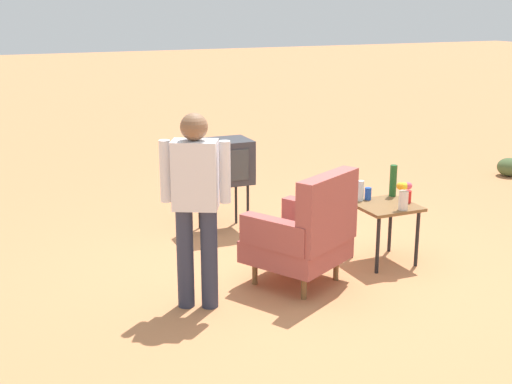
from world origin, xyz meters
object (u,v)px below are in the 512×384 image
at_px(bottle_wine_green, 393,181).
at_px(flower_vase, 404,194).
at_px(soda_can_blue, 368,194).
at_px(person_standing, 196,199).
at_px(armchair, 306,233).
at_px(soda_can_red, 408,197).
at_px(tv_on_stand, 223,162).
at_px(side_table, 385,213).
at_px(bottle_short_clear, 361,191).

bearing_deg(bottle_wine_green, flower_vase, 67.24).
relative_size(soda_can_blue, flower_vase, 0.46).
xyz_separation_m(person_standing, flower_vase, (-2.06, -0.02, -0.20)).
bearing_deg(soda_can_blue, armchair, 24.21).
bearing_deg(soda_can_red, armchair, 7.40).
height_order(armchair, soda_can_red, armchair).
height_order(armchair, tv_on_stand, armchair).
xyz_separation_m(tv_on_stand, soda_can_red, (-1.31, 1.57, -0.13)).
height_order(person_standing, soda_can_blue, person_standing).
distance_m(side_table, soda_can_red, 0.27).
relative_size(bottle_short_clear, bottle_wine_green, 0.62).
bearing_deg(flower_vase, soda_can_red, -136.08).
bearing_deg(soda_can_red, bottle_wine_green, -91.09).
bearing_deg(flower_vase, tv_on_stand, -56.96).
distance_m(soda_can_red, bottle_wine_green, 0.28).
xyz_separation_m(armchair, soda_can_red, (-1.20, -0.16, 0.15)).
distance_m(person_standing, soda_can_blue, 2.01).
bearing_deg(bottle_wine_green, bottle_short_clear, 0.91).
relative_size(person_standing, bottle_short_clear, 8.20).
height_order(side_table, tv_on_stand, tv_on_stand).
distance_m(armchair, person_standing, 1.12).
bearing_deg(flower_vase, side_table, -76.85).
bearing_deg(flower_vase, bottle_short_clear, -64.68).
height_order(person_standing, bottle_short_clear, person_standing).
bearing_deg(soda_can_blue, flower_vase, 105.45).
bearing_deg(soda_can_red, flower_vase, 43.92).
bearing_deg(bottle_short_clear, soda_can_red, 145.86).
height_order(armchair, bottle_wine_green, armchair).
distance_m(tv_on_stand, soda_can_red, 2.05).
bearing_deg(person_standing, armchair, -177.93).
bearing_deg(armchair, side_table, -168.69).
bearing_deg(soda_can_red, tv_on_stand, -50.21).
bearing_deg(tv_on_stand, person_standing, 62.42).
xyz_separation_m(person_standing, bottle_short_clear, (-1.86, -0.45, -0.25)).
relative_size(person_standing, soda_can_red, 13.44).
xyz_separation_m(bottle_short_clear, bottle_wine_green, (-0.38, -0.01, 0.06)).
bearing_deg(side_table, person_standing, 6.59).
bearing_deg(bottle_wine_green, soda_can_red, 88.91).
bearing_deg(person_standing, flower_vase, -179.35).
relative_size(tv_on_stand, bottle_short_clear, 5.15).
distance_m(soda_can_blue, flower_vase, 0.45).
relative_size(armchair, flower_vase, 4.00).
bearing_deg(armchair, bottle_short_clear, -153.34).
relative_size(side_table, soda_can_red, 4.82).
relative_size(tv_on_stand, person_standing, 0.63).
distance_m(soda_can_blue, bottle_wine_green, 0.31).
bearing_deg(person_standing, tv_on_stand, -117.58).
height_order(tv_on_stand, flower_vase, tv_on_stand).
bearing_deg(soda_can_blue, bottle_wine_green, -177.94).
height_order(side_table, person_standing, person_standing).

